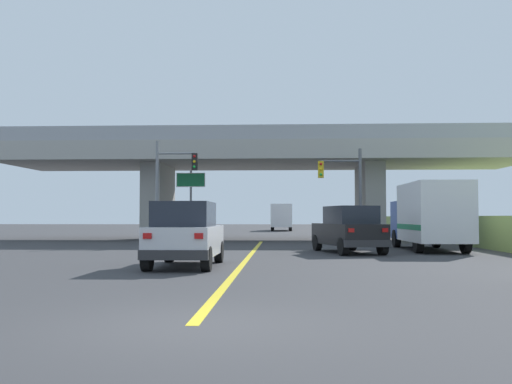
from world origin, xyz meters
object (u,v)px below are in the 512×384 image
suv_lead (186,234)px  semi_truck_distant (281,217)px  suv_crossing (349,229)px  highway_sign (191,188)px  traffic_signal_nearside (346,184)px  box_truck (430,216)px  traffic_signal_farside (170,180)px

suv_lead → semi_truck_distant: semi_truck_distant is taller
suv_crossing → semi_truck_distant: size_ratio=0.72×
highway_sign → semi_truck_distant: bearing=78.2°
suv_crossing → highway_sign: 14.75m
traffic_signal_nearside → semi_truck_distant: size_ratio=0.79×
suv_lead → box_truck: size_ratio=0.64×
traffic_signal_farside → highway_sign: bearing=84.7°
suv_crossing → box_truck: bearing=11.5°
box_truck → traffic_signal_farside: bearing=158.7°
traffic_signal_nearside → semi_truck_distant: (-3.71, 31.72, -1.84)m
suv_lead → box_truck: box_truck is taller
traffic_signal_farside → semi_truck_distant: traffic_signal_farside is taller
suv_lead → traffic_signal_farside: size_ratio=0.74×
highway_sign → traffic_signal_farside: bearing=-95.3°
semi_truck_distant → traffic_signal_farside: bearing=-100.9°
box_truck → semi_truck_distant: box_truck is taller
box_truck → suv_crossing: bearing=-154.8°
box_truck → semi_truck_distant: 38.23m
suv_lead → semi_truck_distant: (2.96, 46.55, 0.56)m
traffic_signal_farside → box_truck: bearing=-21.3°
suv_crossing → highway_sign: highway_sign is taller
traffic_signal_farside → suv_lead: bearing=-76.8°
traffic_signal_farside → highway_sign: traffic_signal_farside is taller
traffic_signal_nearside → suv_crossing: bearing=-95.7°
suv_crossing → traffic_signal_farside: 11.84m
suv_lead → traffic_signal_nearside: (6.67, 14.83, 2.40)m
suv_lead → highway_sign: 19.08m
suv_crossing → suv_lead: bearing=-143.5°
traffic_signal_nearside → box_truck: bearing=-61.7°
box_truck → semi_truck_distant: (-6.88, 37.61, -0.05)m
highway_sign → suv_lead: bearing=-81.3°
suv_lead → traffic_signal_farside: bearing=103.2°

